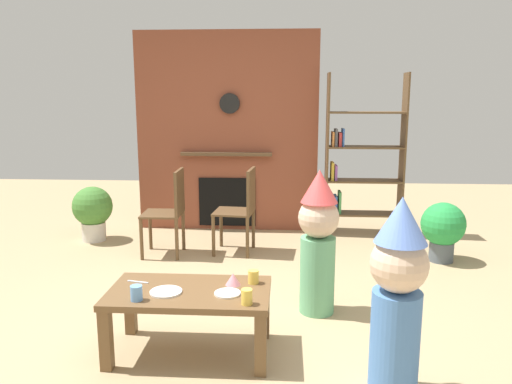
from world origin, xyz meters
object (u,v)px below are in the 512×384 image
child_with_cone_hat (397,293)px  potted_plant_tall (443,227)px  paper_cup_near_right (247,297)px  potted_plant_short (93,210)px  dining_chair_left (171,207)px  paper_cup_near_left (253,277)px  birthday_cake_slice (233,279)px  paper_plate_front (227,293)px  paper_plate_rear (166,292)px  coffee_table (190,301)px  bookshelf (359,162)px  paper_cup_center (136,293)px  dining_chair_middle (242,206)px  child_in_pink (318,238)px

child_with_cone_hat → potted_plant_tall: (0.96, 2.33, -0.25)m
paper_cup_near_right → potted_plant_short: 3.30m
dining_chair_left → paper_cup_near_left: bearing=116.7°
paper_cup_near_left → potted_plant_tall: 2.54m
birthday_cake_slice → potted_plant_tall: 2.66m
paper_plate_front → potted_plant_short: (-1.85, 2.50, -0.07)m
paper_plate_rear → potted_plant_tall: 3.06m
paper_plate_rear → child_with_cone_hat: child_with_cone_hat is taller
paper_cup_near_left → paper_plate_rear: 0.57m
coffee_table → paper_plate_rear: bearing=-157.7°
bookshelf → dining_chair_left: bookshelf is taller
dining_chair_left → birthday_cake_slice: bearing=113.0°
bookshelf → birthday_cake_slice: bearing=-112.9°
paper_cup_center → dining_chair_middle: size_ratio=0.10×
bookshelf → child_with_cone_hat: bearing=-94.2°
potted_plant_tall → paper_cup_center: bearing=-139.0°
paper_cup_near_left → child_with_cone_hat: (0.81, -0.52, 0.12)m
coffee_table → child_in_pink: child_in_pink is taller
dining_chair_left → potted_plant_short: bearing=-25.5°
paper_cup_near_right → dining_chair_left: 2.38m
paper_cup_near_right → paper_cup_center: (-0.67, 0.02, -0.00)m
paper_plate_front → dining_chair_left: size_ratio=0.18×
paper_plate_rear → child_in_pink: child_in_pink is taller
paper_cup_near_right → paper_plate_rear: 0.54m
paper_cup_center → potted_plant_tall: size_ratio=0.15×
dining_chair_middle → potted_plant_short: dining_chair_middle is taller
coffee_table → paper_cup_near_right: paper_cup_near_right is taller
potted_plant_short → potted_plant_tall: bearing=-7.4°
paper_cup_near_left → child_in_pink: child_in_pink is taller
paper_cup_near_right → paper_plate_front: size_ratio=0.57×
bookshelf → dining_chair_left: size_ratio=2.11×
paper_plate_rear → child_in_pink: size_ratio=0.18×
paper_cup_near_right → potted_plant_tall: size_ratio=0.16×
paper_plate_rear → child_with_cone_hat: (1.35, -0.32, 0.16)m
bookshelf → dining_chair_left: (-2.03, -0.93, -0.36)m
bookshelf → potted_plant_short: (-3.05, -0.47, -0.51)m
child_with_cone_hat → dining_chair_middle: bearing=-49.6°
dining_chair_left → potted_plant_short: 1.13m
paper_cup_near_right → dining_chair_left: dining_chair_left is taller
paper_plate_front → dining_chair_left: 2.20m
coffee_table → bookshelf: bearing=63.5°
paper_cup_near_right → potted_plant_short: (-1.98, 2.64, -0.11)m
bookshelf → paper_plate_rear: bearing=-118.2°
bookshelf → potted_plant_tall: (0.72, -0.96, -0.52)m
coffee_table → potted_plant_tall: bearing=41.9°
child_with_cone_hat → child_in_pink: 1.11m
paper_cup_near_right → dining_chair_middle: dining_chair_middle is taller
paper_cup_near_left → potted_plant_tall: potted_plant_tall is taller
paper_plate_rear → dining_chair_left: (-0.44, 2.04, 0.08)m
paper_cup_near_left → paper_plate_front: bearing=-127.2°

